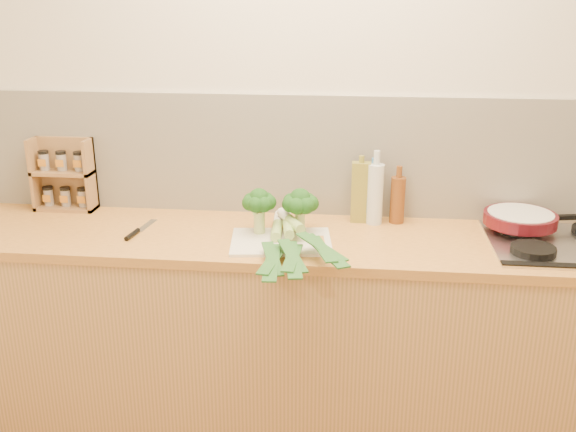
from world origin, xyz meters
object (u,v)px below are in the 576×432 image
object	(u,v)px
skillet	(521,218)
spice_rack	(65,178)
gas_hob	(564,243)
chefs_knife	(136,232)
chopping_board	(281,242)

from	to	relation	value
skillet	spice_rack	distance (m)	2.04
gas_hob	spice_rack	size ratio (longest dim) A/B	1.74
chefs_knife	spice_rack	xyz separation A→B (m)	(-0.43, 0.30, 0.14)
chefs_knife	skillet	xyz separation A→B (m)	(1.60, 0.19, 0.06)
gas_hob	spice_rack	bearing A→B (deg)	173.45
chefs_knife	spice_rack	size ratio (longest dim) A/B	0.81
chefs_knife	skillet	bearing A→B (deg)	14.21
chopping_board	spice_rack	size ratio (longest dim) A/B	1.20
chopping_board	spice_rack	xyz separation A→B (m)	(-1.05, 0.34, 0.14)
chopping_board	chefs_knife	size ratio (longest dim) A/B	1.48
spice_rack	chopping_board	bearing A→B (deg)	-17.82
gas_hob	chopping_board	xyz separation A→B (m)	(-1.13, -0.09, -0.01)
gas_hob	chopping_board	size ratio (longest dim) A/B	1.45
skillet	gas_hob	bearing A→B (deg)	-56.58
chopping_board	chefs_knife	xyz separation A→B (m)	(-0.62, 0.04, 0.00)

